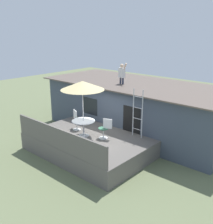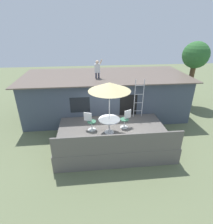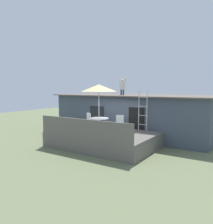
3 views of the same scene
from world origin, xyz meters
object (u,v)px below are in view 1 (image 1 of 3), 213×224
at_px(person_figure, 122,72).
at_px(patio_chair_left, 76,120).
at_px(patio_table, 83,124).
at_px(patio_umbrella, 82,85).
at_px(step_ladder, 138,113).
at_px(patio_chair_right, 105,129).

xyz_separation_m(person_figure, patio_chair_left, (-0.56, -2.77, -2.04)).
height_order(patio_table, patio_chair_left, patio_chair_left).
distance_m(patio_umbrella, person_figure, 3.17).
relative_size(patio_table, person_figure, 0.94).
distance_m(patio_umbrella, step_ladder, 2.72).
bearing_deg(patio_umbrella, step_ladder, 40.65).
bearing_deg(patio_chair_left, person_figure, 101.09).
bearing_deg(step_ladder, patio_umbrella, -139.35).
relative_size(person_figure, patio_chair_right, 1.21).
bearing_deg(patio_chair_right, step_ladder, -156.60).
height_order(patio_table, person_figure, person_figure).
relative_size(person_figure, patio_chair_left, 1.21).
bearing_deg(patio_table, patio_chair_left, 157.41).
xyz_separation_m(patio_table, patio_chair_right, (0.89, 0.45, -0.13)).
relative_size(patio_table, step_ladder, 0.47).
bearing_deg(patio_umbrella, patio_chair_right, 26.68).
bearing_deg(patio_chair_left, patio_umbrella, 0.00).
relative_size(patio_umbrella, step_ladder, 1.15).
height_order(step_ladder, person_figure, person_figure).
relative_size(step_ladder, patio_chair_left, 2.39).
relative_size(patio_umbrella, person_figure, 2.29).
xyz_separation_m(step_ladder, person_figure, (-2.17, 1.58, 1.40)).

